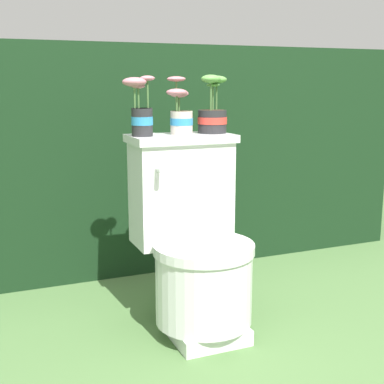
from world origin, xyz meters
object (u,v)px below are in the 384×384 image
Objects in this scene: toilet at (193,243)px; potted_plant_left at (141,112)px; potted_plant_midleft at (180,113)px; potted_plant_middle at (213,114)px.

potted_plant_left is at bearing 142.26° from toilet.
potted_plant_middle is (0.14, 0.01, -0.01)m from potted_plant_midleft.
potted_plant_midleft is 0.97× the size of potted_plant_middle.
potted_plant_midleft is (0.00, 0.14, 0.49)m from toilet.
potted_plant_middle reaches higher than potted_plant_left.
potted_plant_midleft is at bearing 89.63° from toilet.
potted_plant_left reaches higher than potted_plant_midleft.
toilet is at bearing -37.74° from potted_plant_left.
potted_plant_midleft is at bearing -176.87° from potted_plant_middle.
toilet is 0.51m from potted_plant_midleft.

